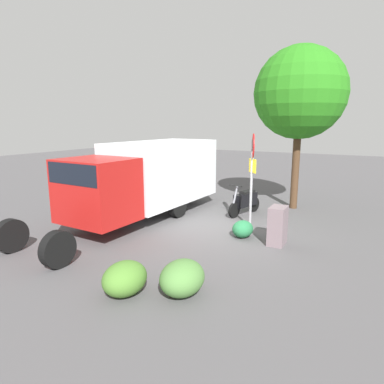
% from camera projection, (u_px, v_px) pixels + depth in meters
% --- Properties ---
extents(ground_plane, '(60.00, 60.00, 0.00)m').
position_uv_depth(ground_plane, '(216.00, 228.00, 11.06)').
color(ground_plane, '#4E4C4F').
extents(box_truck_near, '(8.37, 2.50, 2.70)m').
position_uv_depth(box_truck_near, '(146.00, 176.00, 12.05)').
color(box_truck_near, black).
rests_on(box_truck_near, ground).
extents(motorcycle, '(1.77, 0.75, 1.20)m').
position_uv_depth(motorcycle, '(245.00, 201.00, 12.65)').
color(motorcycle, black).
rests_on(motorcycle, ground).
extents(stop_sign, '(0.71, 0.33, 3.05)m').
position_uv_depth(stop_sign, '(252.00, 166.00, 10.81)').
color(stop_sign, '#9E9EA3').
rests_on(stop_sign, ground).
extents(street_tree, '(3.49, 3.49, 6.24)m').
position_uv_depth(street_tree, '(300.00, 93.00, 12.80)').
color(street_tree, '#47301E').
rests_on(street_tree, ground).
extents(utility_cabinet, '(0.65, 0.44, 1.09)m').
position_uv_depth(utility_cabinet, '(278.00, 226.00, 9.51)').
color(utility_cabinet, slate).
rests_on(utility_cabinet, ground).
extents(bike_rack_hoop, '(0.85, 0.09, 0.85)m').
position_uv_depth(bike_rack_hoop, '(276.00, 223.00, 11.68)').
color(bike_rack_hoop, '#B7B7BC').
rests_on(bike_rack_hoop, ground).
extents(shrub_near_sign, '(1.00, 0.82, 0.68)m').
position_uv_depth(shrub_near_sign, '(125.00, 278.00, 6.74)').
color(shrub_near_sign, '#4A7A2C').
rests_on(shrub_near_sign, ground).
extents(shrub_mid_verge, '(1.04, 0.85, 0.71)m').
position_uv_depth(shrub_mid_verge, '(182.00, 278.00, 6.73)').
color(shrub_mid_verge, '#4C7C3A').
rests_on(shrub_mid_verge, ground).
extents(shrub_by_tree, '(0.74, 0.61, 0.51)m').
position_uv_depth(shrub_by_tree, '(243.00, 229.00, 10.17)').
color(shrub_by_tree, '#267141').
rests_on(shrub_by_tree, ground).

